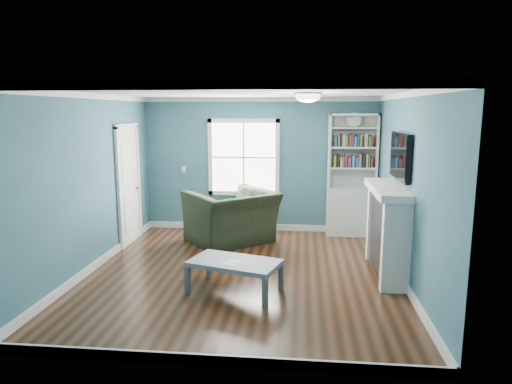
# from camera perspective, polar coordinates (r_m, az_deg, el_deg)

# --- Properties ---
(floor) EXTENTS (5.00, 5.00, 0.00)m
(floor) POSITION_cam_1_polar(r_m,az_deg,el_deg) (6.79, -1.66, -10.11)
(floor) COLOR black
(floor) RESTS_ON ground
(room_walls) EXTENTS (5.00, 5.00, 5.00)m
(room_walls) POSITION_cam_1_polar(r_m,az_deg,el_deg) (6.42, -1.73, 3.25)
(room_walls) COLOR #315969
(room_walls) RESTS_ON ground
(trim) EXTENTS (4.50, 5.00, 2.60)m
(trim) POSITION_cam_1_polar(r_m,az_deg,el_deg) (6.47, -1.72, 0.22)
(trim) COLOR white
(trim) RESTS_ON ground
(window) EXTENTS (1.40, 0.06, 1.50)m
(window) POSITION_cam_1_polar(r_m,az_deg,el_deg) (8.92, -1.55, 4.34)
(window) COLOR white
(window) RESTS_ON room_walls
(bookshelf) EXTENTS (0.90, 0.35, 2.31)m
(bookshelf) POSITION_cam_1_polar(r_m,az_deg,el_deg) (8.79, 11.82, 0.57)
(bookshelf) COLOR silver
(bookshelf) RESTS_ON ground
(fireplace) EXTENTS (0.44, 1.58, 1.30)m
(fireplace) POSITION_cam_1_polar(r_m,az_deg,el_deg) (6.85, 16.11, -4.76)
(fireplace) COLOR black
(fireplace) RESTS_ON ground
(tv) EXTENTS (0.06, 1.10, 0.65)m
(tv) POSITION_cam_1_polar(r_m,az_deg,el_deg) (6.69, 17.59, 4.30)
(tv) COLOR black
(tv) RESTS_ON fireplace
(door) EXTENTS (0.12, 0.98, 2.17)m
(door) POSITION_cam_1_polar(r_m,az_deg,el_deg) (8.40, -15.63, 1.01)
(door) COLOR silver
(door) RESTS_ON ground
(ceiling_fixture) EXTENTS (0.38, 0.38, 0.15)m
(ceiling_fixture) POSITION_cam_1_polar(r_m,az_deg,el_deg) (6.42, 6.50, 11.84)
(ceiling_fixture) COLOR white
(ceiling_fixture) RESTS_ON room_walls
(light_switch) EXTENTS (0.08, 0.01, 0.12)m
(light_switch) POSITION_cam_1_polar(r_m,az_deg,el_deg) (9.18, -9.00, 2.81)
(light_switch) COLOR white
(light_switch) RESTS_ON room_walls
(recliner) EXTENTS (1.68, 1.62, 1.24)m
(recliner) POSITION_cam_1_polar(r_m,az_deg,el_deg) (8.20, -3.09, -2.05)
(recliner) COLOR black
(recliner) RESTS_ON ground
(coffee_table) EXTENTS (1.29, 0.94, 0.42)m
(coffee_table) POSITION_cam_1_polar(r_m,az_deg,el_deg) (6.04, -2.69, -9.07)
(coffee_table) COLOR #4A5259
(coffee_table) RESTS_ON ground
(paper_sheet) EXTENTS (0.25, 0.29, 0.00)m
(paper_sheet) POSITION_cam_1_polar(r_m,az_deg,el_deg) (5.95, -3.05, -8.79)
(paper_sheet) COLOR white
(paper_sheet) RESTS_ON coffee_table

